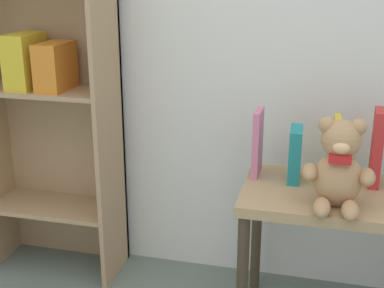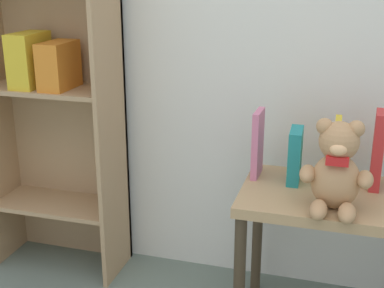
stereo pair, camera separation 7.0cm
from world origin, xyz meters
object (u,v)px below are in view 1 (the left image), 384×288
(display_table, at_px, (330,215))
(book_standing_yellow, at_px, (335,150))
(book_standing_red, at_px, (377,148))
(book_standing_pink, at_px, (258,143))
(teddy_bear, at_px, (339,168))
(bookshelf_side, at_px, (46,63))
(book_standing_teal, at_px, (295,154))

(display_table, height_order, book_standing_yellow, book_standing_yellow)
(book_standing_yellow, relative_size, book_standing_red, 0.86)
(book_standing_pink, bearing_deg, teddy_bear, -35.92)
(book_standing_pink, height_order, book_standing_yellow, book_standing_pink)
(bookshelf_side, distance_m, display_table, 1.23)
(book_standing_teal, height_order, book_standing_red, book_standing_red)
(book_standing_pink, height_order, book_standing_teal, book_standing_pink)
(book_standing_teal, xyz_separation_m, book_standing_yellow, (0.14, 0.03, 0.02))
(display_table, distance_m, book_standing_yellow, 0.23)
(display_table, height_order, book_standing_teal, book_standing_teal)
(book_standing_teal, relative_size, book_standing_red, 0.71)
(book_standing_red, bearing_deg, book_standing_yellow, -179.01)
(bookshelf_side, xyz_separation_m, display_table, (1.14, -0.17, -0.45))
(bookshelf_side, xyz_separation_m, book_standing_red, (1.27, -0.07, -0.22))
(book_standing_red, bearing_deg, display_table, -141.64)
(teddy_bear, bearing_deg, book_standing_pink, 142.69)
(display_table, bearing_deg, teddy_bear, -86.02)
(display_table, relative_size, book_standing_red, 2.25)
(display_table, distance_m, book_standing_teal, 0.24)
(bookshelf_side, bearing_deg, book_standing_pink, -5.29)
(book_standing_pink, relative_size, book_standing_yellow, 1.06)
(teddy_bear, bearing_deg, display_table, 93.98)
(book_standing_red, bearing_deg, book_standing_pink, -176.89)
(display_table, xyz_separation_m, book_standing_pink, (-0.27, 0.09, 0.21))
(teddy_bear, xyz_separation_m, book_standing_pink, (-0.28, 0.21, -0.01))
(bookshelf_side, distance_m, book_standing_pink, 0.90)
(bookshelf_side, relative_size, book_standing_red, 5.88)
(bookshelf_side, relative_size, book_standing_teal, 8.27)
(bookshelf_side, bearing_deg, book_standing_teal, -5.55)
(bookshelf_side, xyz_separation_m, book_standing_pink, (0.86, -0.08, -0.24))
(display_table, bearing_deg, book_standing_pink, 161.20)
(teddy_bear, bearing_deg, book_standing_red, 59.99)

